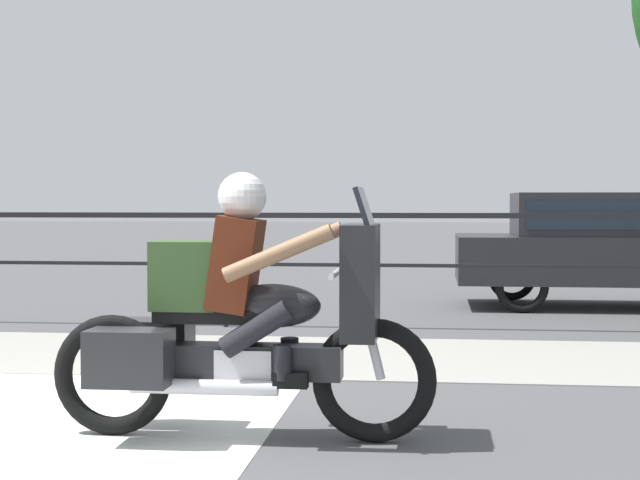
# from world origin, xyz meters

# --- Properties ---
(ground_plane) EXTENTS (120.00, 120.00, 0.00)m
(ground_plane) POSITION_xyz_m (0.00, 0.00, 0.00)
(ground_plane) COLOR #4C4C4F
(sidewalk_band) EXTENTS (44.00, 2.40, 0.01)m
(sidewalk_band) POSITION_xyz_m (0.00, 3.40, 0.01)
(sidewalk_band) COLOR #99968E
(sidewalk_band) RESTS_ON ground
(crosswalk_band) EXTENTS (2.80, 6.00, 0.01)m
(crosswalk_band) POSITION_xyz_m (-0.07, -0.20, 0.00)
(crosswalk_band) COLOR silver
(crosswalk_band) RESTS_ON ground
(fence_railing) EXTENTS (36.00, 0.05, 1.29)m
(fence_railing) POSITION_xyz_m (0.00, 5.38, 1.01)
(fence_railing) COLOR black
(fence_railing) RESTS_ON ground
(motorcycle) EXTENTS (2.32, 0.76, 1.59)m
(motorcycle) POSITION_xyz_m (1.18, 0.29, 0.71)
(motorcycle) COLOR black
(motorcycle) RESTS_ON ground
(parked_car) EXTENTS (4.21, 1.72, 1.53)m
(parked_car) POSITION_xyz_m (4.65, 7.93, 0.87)
(parked_car) COLOR #232326
(parked_car) RESTS_ON ground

